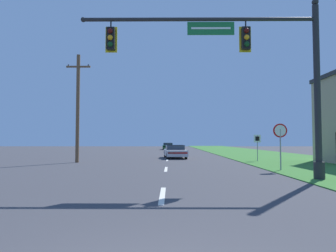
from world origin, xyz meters
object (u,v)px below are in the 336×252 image
car_ahead (175,151)px  route_sign_post (257,142)px  stop_sign (280,136)px  utility_pole_near (78,106)px  far_car (168,146)px  signal_mast (257,68)px

car_ahead → route_sign_post: 7.73m
car_ahead → stop_sign: bearing=-64.4°
utility_pole_near → far_car: bearing=78.2°
far_car → car_ahead: bearing=-88.2°
car_ahead → far_car: same height
far_car → utility_pole_near: bearing=-101.8°
stop_sign → utility_pole_near: 14.34m
signal_mast → utility_pole_near: size_ratio=1.26×
utility_pole_near → car_ahead: bearing=37.3°
route_sign_post → stop_sign: bearing=-96.8°
signal_mast → route_sign_post: bearing=73.8°
car_ahead → far_car: bearing=91.8°
far_car → stop_sign: stop_sign is taller
far_car → utility_pole_near: size_ratio=0.57×
signal_mast → far_car: (-4.00, 40.90, -4.06)m
car_ahead → stop_sign: (5.51, -11.50, 1.26)m
far_car → signal_mast: bearing=-84.4°
signal_mast → stop_sign: 5.24m
signal_mast → route_sign_post: 11.85m
route_sign_post → car_ahead: bearing=146.0°
stop_sign → route_sign_post: (0.86, 7.21, -0.34)m
car_ahead → route_sign_post: bearing=-34.0°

